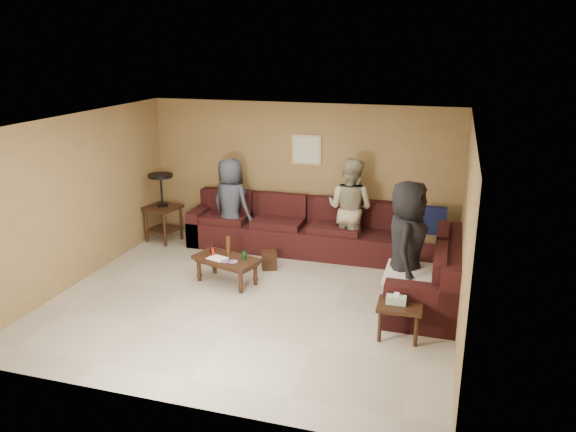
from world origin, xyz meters
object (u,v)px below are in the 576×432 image
at_px(person_right, 406,246).
at_px(person_middle, 350,208).
at_px(coffee_table, 227,261).
at_px(side_table_right, 399,308).
at_px(end_table_left, 163,206).
at_px(person_left, 231,204).
at_px(sectional_sofa, 333,247).
at_px(waste_bin, 269,260).

bearing_deg(person_right, person_middle, 34.67).
xyz_separation_m(coffee_table, side_table_right, (2.65, -0.93, 0.04)).
bearing_deg(end_table_left, person_right, -18.56).
distance_m(coffee_table, person_right, 2.68).
relative_size(end_table_left, side_table_right, 2.11).
relative_size(side_table_right, person_left, 0.37).
xyz_separation_m(side_table_right, person_left, (-3.15, 2.38, 0.41)).
xyz_separation_m(coffee_table, person_left, (-0.51, 1.46, 0.45)).
height_order(coffee_table, side_table_right, coffee_table).
height_order(end_table_left, side_table_right, end_table_left).
height_order(coffee_table, person_left, person_left).
distance_m(sectional_sofa, end_table_left, 3.25).
distance_m(sectional_sofa, waste_bin, 1.06).
height_order(coffee_table, person_right, person_right).
height_order(coffee_table, waste_bin, coffee_table).
xyz_separation_m(sectional_sofa, person_right, (1.23, -1.17, 0.56)).
bearing_deg(coffee_table, waste_bin, 58.34).
relative_size(sectional_sofa, end_table_left, 3.73).
xyz_separation_m(coffee_table, person_middle, (1.56, 1.58, 0.50)).
xyz_separation_m(coffee_table, person_right, (2.62, -0.08, 0.54)).
bearing_deg(coffee_table, sectional_sofa, 38.00).
bearing_deg(person_left, end_table_left, 20.85).
bearing_deg(sectional_sofa, end_table_left, 174.29).
relative_size(end_table_left, person_right, 0.70).
height_order(end_table_left, waste_bin, end_table_left).
distance_m(end_table_left, person_right, 4.69).
bearing_deg(sectional_sofa, waste_bin, -158.06).
distance_m(coffee_table, person_middle, 2.27).
height_order(waste_bin, person_left, person_left).
bearing_deg(end_table_left, sectional_sofa, -5.71).
relative_size(side_table_right, waste_bin, 2.09).
bearing_deg(end_table_left, person_middle, 2.78).
relative_size(coffee_table, person_middle, 0.63).
bearing_deg(person_middle, coffee_table, 63.17).
relative_size(sectional_sofa, coffee_table, 4.32).
relative_size(person_middle, person_right, 0.96).
height_order(person_middle, person_right, person_right).
bearing_deg(sectional_sofa, person_right, -43.63).
xyz_separation_m(coffee_table, end_table_left, (-1.82, 1.41, 0.30)).
distance_m(end_table_left, person_left, 1.32).
height_order(side_table_right, waste_bin, side_table_right).
bearing_deg(side_table_right, end_table_left, 152.33).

